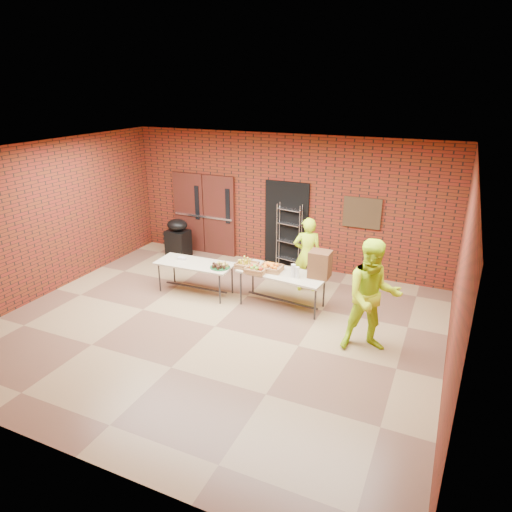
{
  "coord_description": "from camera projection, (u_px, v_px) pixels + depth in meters",
  "views": [
    {
      "loc": [
        3.78,
        -6.54,
        4.28
      ],
      "look_at": [
        0.21,
        1.4,
        0.96
      ],
      "focal_mm": 32.0,
      "sensor_mm": 36.0,
      "label": 1
    }
  ],
  "objects": [
    {
      "name": "cup_stack_front",
      "position": [
        293.0,
        271.0,
        8.84
      ],
      "size": [
        0.09,
        0.09,
        0.27
      ],
      "primitive_type": "cylinder",
      "color": "silver",
      "rests_on": "table_right"
    },
    {
      "name": "cup_stack_mid",
      "position": [
        297.0,
        272.0,
        8.81
      ],
      "size": [
        0.08,
        0.08,
        0.23
      ],
      "primitive_type": "cylinder",
      "color": "silver",
      "rests_on": "table_right"
    },
    {
      "name": "volunteer_woman",
      "position": [
        307.0,
        255.0,
        9.78
      ],
      "size": [
        0.71,
        0.6,
        1.65
      ],
      "primitive_type": "imported",
      "rotation": [
        0.0,
        0.0,
        3.54
      ],
      "color": "#C5F41B",
      "rests_on": "room"
    },
    {
      "name": "bronze_plaque",
      "position": [
        362.0,
        213.0,
        10.21
      ],
      "size": [
        0.85,
        0.04,
        0.7
      ],
      "primitive_type": "cube",
      "color": "#392516",
      "rests_on": "room"
    },
    {
      "name": "muffin_tray",
      "position": [
        220.0,
        265.0,
        9.44
      ],
      "size": [
        0.42,
        0.42,
        0.1
      ],
      "color": "#144B22",
      "rests_on": "table_left"
    },
    {
      "name": "basket_oranges",
      "position": [
        271.0,
        268.0,
        9.17
      ],
      "size": [
        0.45,
        0.35,
        0.14
      ],
      "color": "#A47342",
      "rests_on": "table_right"
    },
    {
      "name": "basket_bananas",
      "position": [
        247.0,
        265.0,
        9.33
      ],
      "size": [
        0.43,
        0.33,
        0.13
      ],
      "color": "#A47342",
      "rests_on": "table_right"
    },
    {
      "name": "covered_grill",
      "position": [
        178.0,
        238.0,
        11.83
      ],
      "size": [
        0.57,
        0.49,
        1.01
      ],
      "rotation": [
        0.0,
        0.0,
        -0.04
      ],
      "color": "black",
      "rests_on": "room"
    },
    {
      "name": "cup_stack_back",
      "position": [
        293.0,
        269.0,
        8.99
      ],
      "size": [
        0.07,
        0.07,
        0.21
      ],
      "primitive_type": "cylinder",
      "color": "silver",
      "rests_on": "table_right"
    },
    {
      "name": "napkin_box",
      "position": [
        182.0,
        258.0,
        9.87
      ],
      "size": [
        0.17,
        0.11,
        0.06
      ],
      "primitive_type": "cube",
      "color": "silver",
      "rests_on": "table_left"
    },
    {
      "name": "basket_apples",
      "position": [
        256.0,
        270.0,
        9.1
      ],
      "size": [
        0.41,
        0.32,
        0.13
      ],
      "color": "#A47342",
      "rests_on": "table_right"
    },
    {
      "name": "dark_doorway",
      "position": [
        286.0,
        224.0,
        11.08
      ],
      "size": [
        1.1,
        0.06,
        2.1
      ],
      "primitive_type": "cube",
      "color": "black",
      "rests_on": "room"
    },
    {
      "name": "room",
      "position": [
        212.0,
        246.0,
        7.98
      ],
      "size": [
        8.08,
        7.08,
        3.28
      ],
      "color": "brown",
      "rests_on": "ground"
    },
    {
      "name": "table_right",
      "position": [
        282.0,
        275.0,
        9.12
      ],
      "size": [
        1.84,
        0.92,
        0.73
      ],
      "rotation": [
        0.0,
        0.0,
        -0.1
      ],
      "color": "tan",
      "rests_on": "room"
    },
    {
      "name": "double_doors",
      "position": [
        204.0,
        214.0,
        11.94
      ],
      "size": [
        1.78,
        0.12,
        2.1
      ],
      "color": "#421613",
      "rests_on": "room"
    },
    {
      "name": "wire_rack",
      "position": [
        289.0,
        236.0,
        11.0
      ],
      "size": [
        0.62,
        0.31,
        1.61
      ],
      "primitive_type": null,
      "rotation": [
        0.0,
        0.0,
        -0.2
      ],
      "color": "#B7B9BF",
      "rests_on": "room"
    },
    {
      "name": "volunteer_man",
      "position": [
        372.0,
        297.0,
        7.51
      ],
      "size": [
        1.17,
        1.05,
        1.96
      ],
      "primitive_type": "imported",
      "rotation": [
        0.0,
        0.0,
        0.39
      ],
      "color": "#C5F41B",
      "rests_on": "room"
    },
    {
      "name": "table_left",
      "position": [
        195.0,
        265.0,
        9.73
      ],
      "size": [
        1.69,
        0.76,
        0.69
      ],
      "rotation": [
        0.0,
        0.0,
        0.04
      ],
      "color": "tan",
      "rests_on": "room"
    },
    {
      "name": "coffee_dispenser",
      "position": [
        320.0,
        264.0,
        8.81
      ],
      "size": [
        0.4,
        0.36,
        0.53
      ],
      "primitive_type": "cube",
      "color": "#57331E",
      "rests_on": "table_right"
    }
  ]
}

